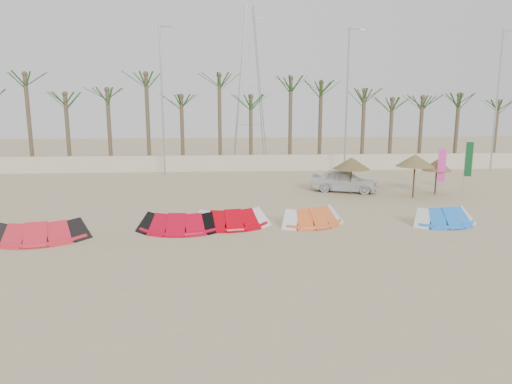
{
  "coord_description": "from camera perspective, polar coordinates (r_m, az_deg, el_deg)",
  "views": [
    {
      "loc": [
        -1.52,
        -15.03,
        5.35
      ],
      "look_at": [
        0.0,
        6.0,
        1.3
      ],
      "focal_mm": 32.0,
      "sensor_mm": 36.0,
      "label": 1
    }
  ],
  "objects": [
    {
      "name": "kite_red_right",
      "position": [
        20.48,
        -3.06,
        -3.08
      ],
      "size": [
        3.51,
        1.97,
        0.9
      ],
      "color": "#C6000F",
      "rests_on": "ground"
    },
    {
      "name": "lamp_d",
      "position": [
        41.13,
        27.95,
        10.22
      ],
      "size": [
        1.25,
        0.14,
        11.0
      ],
      "color": "#A5A8AD",
      "rests_on": "ground"
    },
    {
      "name": "car",
      "position": [
        28.88,
        10.97,
        1.39
      ],
      "size": [
        4.37,
        2.99,
        1.38
      ],
      "primitive_type": "imported",
      "rotation": [
        0.0,
        0.0,
        1.2
      ],
      "color": "silver",
      "rests_on": "ground"
    },
    {
      "name": "parasol_mid",
      "position": [
        27.93,
        19.28,
        3.74
      ],
      "size": [
        2.18,
        2.18,
        2.53
      ],
      "color": "#4C331E",
      "rests_on": "ground"
    },
    {
      "name": "palm_line",
      "position": [
        38.6,
        -0.91,
        12.5
      ],
      "size": [
        52.0,
        4.0,
        7.7
      ],
      "color": "brown",
      "rests_on": "ground"
    },
    {
      "name": "flag_pink",
      "position": [
        28.93,
        22.09,
        2.94
      ],
      "size": [
        0.45,
        0.12,
        2.96
      ],
      "color": "#A5A8AD",
      "rests_on": "ground"
    },
    {
      "name": "ground",
      "position": [
        16.02,
        1.56,
        -8.64
      ],
      "size": [
        120.0,
        120.0,
        0.0
      ],
      "primitive_type": "plane",
      "color": "tan",
      "rests_on": "ground"
    },
    {
      "name": "lamp_b",
      "position": [
        35.31,
        -11.59,
        11.34
      ],
      "size": [
        1.25,
        0.14,
        11.0
      ],
      "color": "#A5A8AD",
      "rests_on": "ground"
    },
    {
      "name": "lamp_c",
      "position": [
        36.31,
        11.35,
        11.33
      ],
      "size": [
        1.25,
        0.14,
        11.0
      ],
      "color": "#A5A8AD",
      "rests_on": "ground"
    },
    {
      "name": "kite_orange",
      "position": [
        20.9,
        7.07,
        -2.87
      ],
      "size": [
        3.34,
        2.32,
        0.9
      ],
      "color": "orange",
      "rests_on": "ground"
    },
    {
      "name": "parasol_left",
      "position": [
        28.02,
        11.85,
        3.53
      ],
      "size": [
        2.25,
        2.25,
        2.23
      ],
      "color": "#4C331E",
      "rests_on": "ground"
    },
    {
      "name": "flag_green",
      "position": [
        31.13,
        24.93,
        3.58
      ],
      "size": [
        0.44,
        0.15,
        3.28
      ],
      "color": "#A5A8AD",
      "rests_on": "ground"
    },
    {
      "name": "boundary_wall",
      "position": [
        37.36,
        -1.77,
        3.64
      ],
      "size": [
        60.0,
        0.3,
        1.3
      ],
      "primitive_type": "cube",
      "color": "beige",
      "rests_on": "ground"
    },
    {
      "name": "kite_blue",
      "position": [
        22.44,
        22.33,
        -2.66
      ],
      "size": [
        3.12,
        1.88,
        0.9
      ],
      "color": "#2179EA",
      "rests_on": "ground"
    },
    {
      "name": "parasol_right",
      "position": [
        29.61,
        21.69,
        3.17
      ],
      "size": [
        1.78,
        1.78,
        2.13
      ],
      "color": "#4C331E",
      "rests_on": "ground"
    },
    {
      "name": "kite_red_mid",
      "position": [
        20.06,
        -9.58,
        -3.51
      ],
      "size": [
        3.55,
        1.76,
        0.9
      ],
      "color": "red",
      "rests_on": "ground"
    },
    {
      "name": "kite_red_left",
      "position": [
        20.34,
        -25.22,
        -4.21
      ],
      "size": [
        3.87,
        2.13,
        0.9
      ],
      "color": "red",
      "rests_on": "ground"
    },
    {
      "name": "pylon",
      "position": [
        43.43,
        -0.78,
        3.8
      ],
      "size": [
        3.0,
        3.0,
        14.0
      ],
      "primitive_type": null,
      "color": "#A5A8AD",
      "rests_on": "ground"
    }
  ]
}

